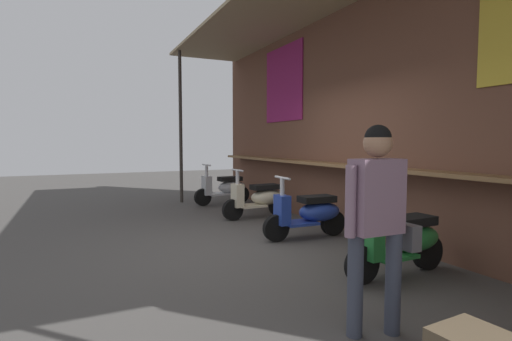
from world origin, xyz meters
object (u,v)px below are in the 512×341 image
at_px(scooter_blue, 310,213).
at_px(scooter_green, 402,241).
at_px(shopper_with_handbag, 378,210).
at_px(scooter_cream, 260,198).
at_px(scooter_silver, 226,188).

xyz_separation_m(scooter_blue, scooter_green, (1.85, 0.00, 0.00)).
bearing_deg(scooter_green, shopper_with_handbag, 34.79).
bearing_deg(shopper_with_handbag, scooter_cream, -13.59).
xyz_separation_m(scooter_silver, scooter_green, (5.51, 0.00, 0.00)).
distance_m(scooter_blue, scooter_green, 1.85).
relative_size(scooter_silver, scooter_blue, 1.00).
relative_size(scooter_cream, shopper_with_handbag, 0.87).
bearing_deg(shopper_with_handbag, scooter_green, -51.85).
xyz_separation_m(scooter_silver, scooter_blue, (3.66, 0.00, 0.00)).
relative_size(scooter_blue, shopper_with_handbag, 0.87).
bearing_deg(scooter_blue, scooter_cream, -87.62).
relative_size(scooter_cream, scooter_green, 1.00).
relative_size(scooter_silver, shopper_with_handbag, 0.87).
bearing_deg(scooter_silver, scooter_cream, 86.14).
bearing_deg(scooter_cream, scooter_silver, -92.12).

